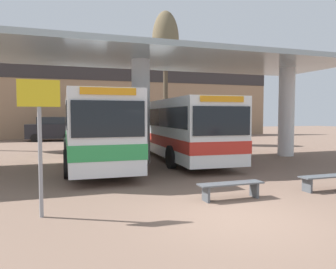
% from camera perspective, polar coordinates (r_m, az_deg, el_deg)
% --- Properties ---
extents(ground_plane, '(100.00, 100.00, 0.00)m').
position_cam_1_polar(ground_plane, '(7.82, 12.17, -13.87)').
color(ground_plane, '#755B4C').
extents(townhouse_backdrop, '(40.00, 0.58, 7.68)m').
position_cam_1_polar(townhouse_backdrop, '(34.48, -12.49, 6.92)').
color(townhouse_backdrop, '#9E7A5B').
rests_on(townhouse_backdrop, ground_plane).
extents(station_canopy, '(21.95, 6.83, 5.21)m').
position_cam_1_polar(station_canopy, '(16.01, -4.78, 11.11)').
color(station_canopy, silver).
rests_on(station_canopy, ground_plane).
extents(transit_bus_left_bay, '(2.91, 11.49, 3.19)m').
position_cam_1_polar(transit_bus_left_bay, '(15.95, -12.86, 1.43)').
color(transit_bus_left_bay, silver).
rests_on(transit_bus_left_bay, ground_plane).
extents(transit_bus_center_bay, '(3.19, 12.50, 3.05)m').
position_cam_1_polar(transit_bus_center_bay, '(18.07, 0.95, 1.49)').
color(transit_bus_center_bay, white).
rests_on(transit_bus_center_bay, ground_plane).
extents(waiting_bench_near_pillar, '(1.77, 0.44, 0.46)m').
position_cam_1_polar(waiting_bench_near_pillar, '(11.23, 25.81, -7.03)').
color(waiting_bench_near_pillar, '#4C5156').
rests_on(waiting_bench_near_pillar, ground_plane).
extents(waiting_bench_mid_platform, '(1.87, 0.44, 0.46)m').
position_cam_1_polar(waiting_bench_mid_platform, '(9.24, 10.88, -8.93)').
color(waiting_bench_mid_platform, '#4C5156').
rests_on(waiting_bench_mid_platform, ground_plane).
extents(info_sign_platform, '(0.90, 0.09, 3.10)m').
position_cam_1_polar(info_sign_platform, '(7.84, -21.48, 2.36)').
color(info_sign_platform, gray).
rests_on(info_sign_platform, ground_plane).
extents(poplar_tree_behind_left, '(2.10, 2.10, 10.41)m').
position_cam_1_polar(poplar_tree_behind_left, '(26.52, -0.44, 15.59)').
color(poplar_tree_behind_left, '#473A2B').
rests_on(poplar_tree_behind_left, ground_plane).
extents(parked_car_street, '(4.42, 2.27, 2.14)m').
position_cam_1_polar(parked_car_street, '(31.22, -19.59, 0.87)').
color(parked_car_street, black).
rests_on(parked_car_street, ground_plane).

